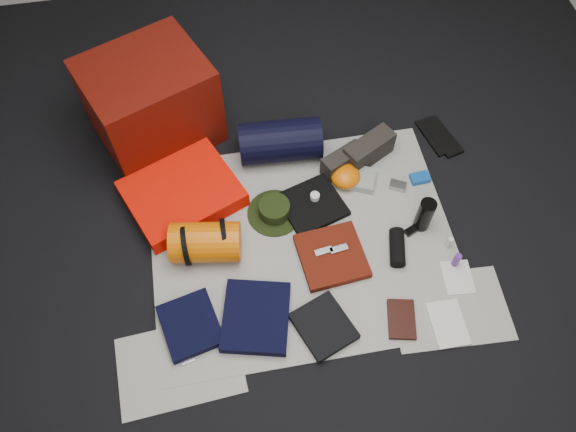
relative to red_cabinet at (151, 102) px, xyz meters
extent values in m
cube|color=black|center=(0.71, -0.89, -0.28)|extent=(4.50, 4.50, 0.02)
cube|color=#B8B6AA|center=(0.71, -0.89, -0.26)|extent=(1.60, 1.30, 0.01)
cube|color=#B8B6AA|center=(0.01, -1.44, -0.27)|extent=(0.61, 0.44, 0.00)
cube|color=#B8B6AA|center=(1.36, -1.39, -0.27)|extent=(0.60, 0.43, 0.00)
cube|color=#540D06|center=(0.00, 0.00, 0.00)|extent=(0.80, 0.75, 0.54)
cube|color=#F41402|center=(0.10, -0.50, -0.21)|extent=(0.72, 0.66, 0.11)
cylinder|color=#D25A03|center=(0.20, -0.86, -0.16)|extent=(0.38, 0.26, 0.21)
cylinder|color=black|center=(0.10, -0.86, -0.15)|extent=(0.02, 0.22, 0.22)
cylinder|color=black|center=(0.30, -0.86, -0.15)|extent=(0.03, 0.22, 0.22)
cylinder|color=black|center=(0.69, -0.29, -0.14)|extent=(0.48, 0.27, 0.24)
cylinder|color=black|center=(0.59, -0.69, -0.26)|extent=(0.37, 0.37, 0.01)
cylinder|color=black|center=(0.59, -0.69, -0.22)|extent=(0.17, 0.17, 0.08)
cube|color=black|center=(1.02, -0.45, -0.20)|extent=(0.27, 0.20, 0.13)
cube|color=black|center=(1.18, -0.41, -0.18)|extent=(0.33, 0.25, 0.15)
cube|color=black|center=(1.62, -0.32, -0.26)|extent=(0.17, 0.30, 0.02)
cube|color=black|center=(1.66, -0.33, -0.26)|extent=(0.19, 0.33, 0.02)
cube|color=black|center=(0.08, -1.26, -0.24)|extent=(0.32, 0.35, 0.05)
cube|color=black|center=(0.40, -1.27, -0.23)|extent=(0.40, 0.43, 0.06)
cube|color=black|center=(0.72, -1.38, -0.24)|extent=(0.33, 0.35, 0.04)
cube|color=black|center=(0.80, -0.68, -0.25)|extent=(0.40, 0.38, 0.03)
cube|color=#521409|center=(0.84, -1.01, -0.24)|extent=(0.36, 0.36, 0.04)
ellipsoid|color=#D25A03|center=(1.01, -0.55, -0.21)|extent=(0.18, 0.18, 0.11)
cube|color=gray|center=(1.08, -0.55, -0.24)|extent=(0.25, 0.22, 0.05)
cylinder|color=black|center=(1.35, -0.90, -0.15)|extent=(0.10, 0.10, 0.22)
cylinder|color=black|center=(1.18, -1.03, -0.22)|extent=(0.13, 0.22, 0.08)
cube|color=#9F9FA3|center=(1.30, -0.64, -0.24)|extent=(0.10, 0.09, 0.04)
cube|color=#104A9B|center=(1.44, -0.61, -0.24)|extent=(0.11, 0.07, 0.03)
cylinder|color=#53277F|center=(1.46, -1.16, -0.21)|extent=(0.04, 0.04, 0.10)
cylinder|color=silver|center=(1.46, -1.05, -0.22)|extent=(0.03, 0.03, 0.08)
cube|color=black|center=(1.10, -1.41, -0.25)|extent=(0.17, 0.23, 0.03)
cube|color=silver|center=(1.32, -1.46, -0.26)|extent=(0.17, 0.24, 0.01)
cube|color=silver|center=(1.45, -1.23, -0.26)|extent=(0.16, 0.20, 0.01)
cube|color=black|center=(1.30, -0.92, -0.25)|extent=(0.11, 0.08, 0.03)
cube|color=#9F9FA3|center=(0.04, -1.40, -0.26)|extent=(0.08, 0.08, 0.01)
cylinder|color=silver|center=(0.82, -0.65, -0.21)|extent=(0.05, 0.05, 0.04)
cube|color=#9F9FA3|center=(0.80, -0.99, -0.21)|extent=(0.10, 0.05, 0.01)
cube|color=#9F9FA3|center=(0.88, -0.99, -0.21)|extent=(0.10, 0.05, 0.01)
camera|label=1|loc=(0.38, -2.28, 2.37)|focal=35.00mm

